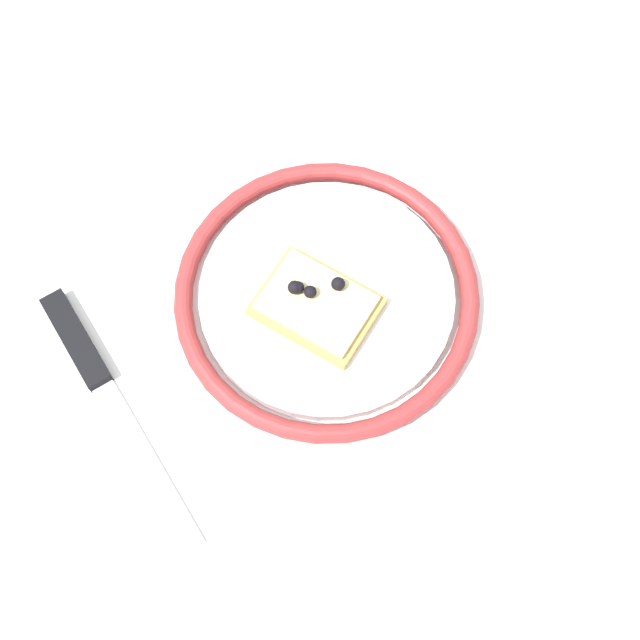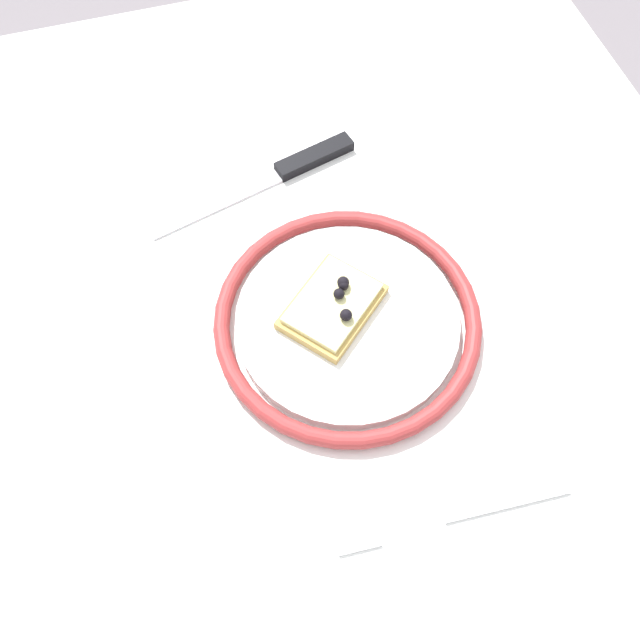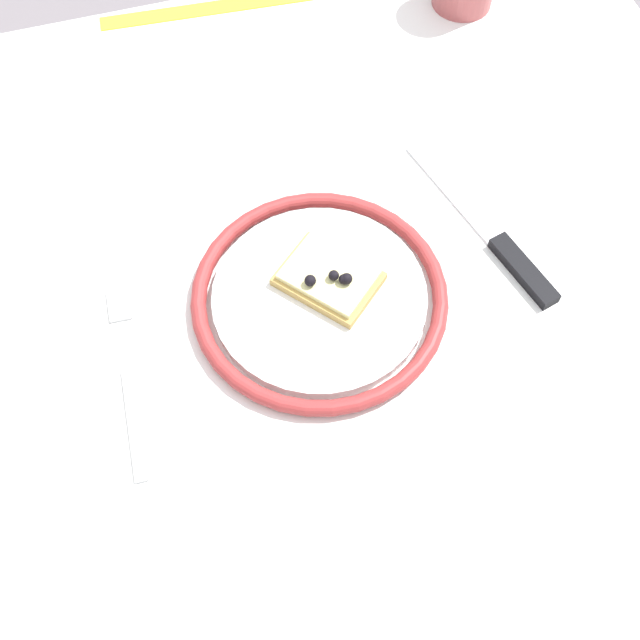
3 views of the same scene
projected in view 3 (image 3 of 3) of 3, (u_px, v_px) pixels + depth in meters
ground_plane at (289, 501)px, 1.42m from camera, size 6.00×6.00×0.00m
dining_table at (267, 327)px, 0.84m from camera, size 1.11×0.89×0.75m
plate at (320, 297)px, 0.76m from camera, size 0.25×0.25×0.02m
pizza_slice_near at (329, 278)px, 0.75m from camera, size 0.11×0.11×0.03m
knife at (503, 248)px, 0.79m from camera, size 0.08×0.24×0.01m
fork at (129, 377)px, 0.72m from camera, size 0.03×0.20×0.00m
measuring_tape at (220, 7)px, 0.97m from camera, size 0.30×0.05×0.00m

